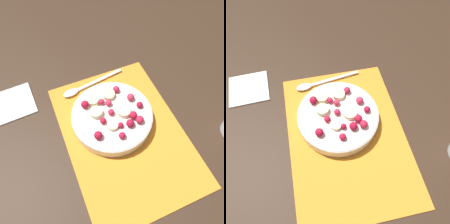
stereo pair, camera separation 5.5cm
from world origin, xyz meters
The scene contains 5 objects.
ground_plane centered at (0.00, 0.00, 0.00)m, with size 3.00×3.00×0.00m, color #382619.
placemat centered at (0.00, 0.00, 0.00)m, with size 0.42×0.29×0.01m.
fruit_bowl centered at (-0.05, -0.01, 0.03)m, with size 0.21×0.21×0.05m.
spoon centered at (-0.18, -0.05, 0.01)m, with size 0.05×0.19×0.01m.
napkin centered at (-0.21, -0.25, 0.00)m, with size 0.12×0.12×0.01m.
Camera 2 is at (0.23, -0.07, 0.51)m, focal length 35.00 mm.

